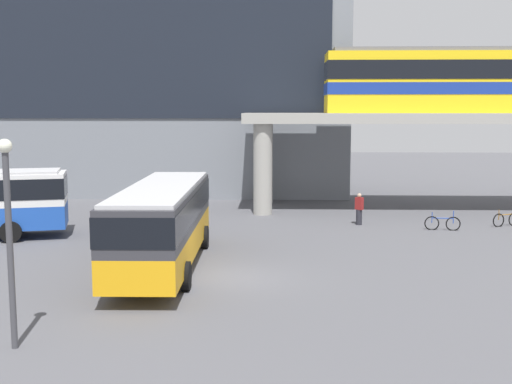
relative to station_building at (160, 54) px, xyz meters
name	(u,v)px	position (x,y,z in m)	size (l,w,h in m)	color
ground_plane	(246,227)	(7.13, -15.33, -10.24)	(120.00, 120.00, 0.00)	#515156
station_building	(160,54)	(0.00, 0.00, 0.00)	(27.41, 10.29, 20.47)	slate
elevated_platform	(480,128)	(21.07, -8.83, -5.22)	(28.69, 6.11, 5.89)	#9E9B93
train	(490,80)	(21.52, -8.83, -2.38)	(19.70, 2.96, 3.84)	yellow
bus_main	(163,217)	(4.40, -23.93, -8.25)	(2.92, 11.08, 3.22)	orange
bicycle_brown	(506,219)	(20.84, -14.52, -9.88)	(1.66, 0.78, 1.04)	black
bicycle_blue	(442,223)	(17.18, -15.77, -9.88)	(1.78, 0.27, 1.04)	black
pedestrian_walking_across	(359,210)	(13.13, -14.34, -9.45)	(0.47, 0.46, 1.69)	#26262D
lamp_post	(9,224)	(2.06, -32.33, -7.02)	(0.36, 0.36, 5.36)	#3F3F44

